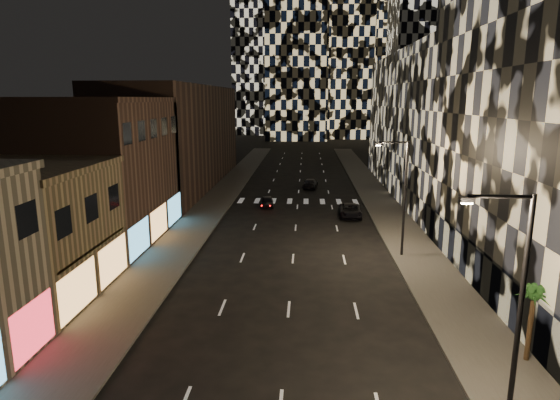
# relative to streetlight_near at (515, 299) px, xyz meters

# --- Properties ---
(sidewalk_left) EXTENTS (4.00, 120.00, 0.15)m
(sidewalk_left) POSITION_rel_streetlight_near_xyz_m (-18.35, 40.00, -5.28)
(sidewalk_left) COLOR #47443F
(sidewalk_left) RESTS_ON ground
(sidewalk_right) EXTENTS (4.00, 120.00, 0.15)m
(sidewalk_right) POSITION_rel_streetlight_near_xyz_m (1.65, 40.00, -5.28)
(sidewalk_right) COLOR #47443F
(sidewalk_right) RESTS_ON ground
(curb_left) EXTENTS (0.20, 120.00, 0.15)m
(curb_left) POSITION_rel_streetlight_near_xyz_m (-16.25, 40.00, -5.28)
(curb_left) COLOR #4C4C47
(curb_left) RESTS_ON ground
(curb_right) EXTENTS (0.20, 120.00, 0.15)m
(curb_right) POSITION_rel_streetlight_near_xyz_m (-0.45, 40.00, -5.28)
(curb_right) COLOR #4C4C47
(curb_right) RESTS_ON ground
(retail_tan) EXTENTS (10.00, 10.00, 8.00)m
(retail_tan) POSITION_rel_streetlight_near_xyz_m (-25.35, 11.00, -1.35)
(retail_tan) COLOR olive
(retail_tan) RESTS_ON ground
(retail_brown) EXTENTS (10.00, 15.00, 12.00)m
(retail_brown) POSITION_rel_streetlight_near_xyz_m (-25.35, 23.50, 0.65)
(retail_brown) COLOR #4F372D
(retail_brown) RESTS_ON ground
(retail_filler_left) EXTENTS (10.00, 40.00, 14.00)m
(retail_filler_left) POSITION_rel_streetlight_near_xyz_m (-25.35, 50.00, 1.65)
(retail_filler_left) COLOR #4F372D
(retail_filler_left) RESTS_ON ground
(midrise_base) EXTENTS (0.60, 25.00, 3.00)m
(midrise_base) POSITION_rel_streetlight_near_xyz_m (3.95, 14.50, -3.85)
(midrise_base) COLOR #383838
(midrise_base) RESTS_ON ground
(midrise_filler_right) EXTENTS (16.00, 40.00, 18.00)m
(midrise_filler_right) POSITION_rel_streetlight_near_xyz_m (11.65, 47.00, 3.65)
(midrise_filler_right) COLOR #232326
(midrise_filler_right) RESTS_ON ground
(streetlight_near) EXTENTS (2.55, 0.25, 9.00)m
(streetlight_near) POSITION_rel_streetlight_near_xyz_m (0.00, 0.00, 0.00)
(streetlight_near) COLOR black
(streetlight_near) RESTS_ON sidewalk_right
(streetlight_far) EXTENTS (2.55, 0.25, 9.00)m
(streetlight_far) POSITION_rel_streetlight_near_xyz_m (0.00, 20.00, 0.00)
(streetlight_far) COLOR black
(streetlight_far) RESTS_ON sidewalk_right
(car_dark_midlane) EXTENTS (1.83, 3.74, 1.23)m
(car_dark_midlane) POSITION_rel_streetlight_near_xyz_m (-11.85, 36.74, -4.74)
(car_dark_midlane) COLOR black
(car_dark_midlane) RESTS_ON ground
(car_dark_oncoming) EXTENTS (2.31, 4.66, 1.30)m
(car_dark_oncoming) POSITION_rel_streetlight_near_xyz_m (-6.77, 48.79, -4.70)
(car_dark_oncoming) COLOR black
(car_dark_oncoming) RESTS_ON ground
(car_dark_rightlane) EXTENTS (2.37, 4.96, 1.36)m
(car_dark_rightlane) POSITION_rel_streetlight_near_xyz_m (-2.69, 32.49, -4.67)
(car_dark_rightlane) COLOR black
(car_dark_rightlane) RESTS_ON ground
(palm_tree) EXTENTS (1.91, 1.90, 3.76)m
(palm_tree) POSITION_rel_streetlight_near_xyz_m (3.15, 4.89, -2.10)
(palm_tree) COLOR #47331E
(palm_tree) RESTS_ON sidewalk_right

